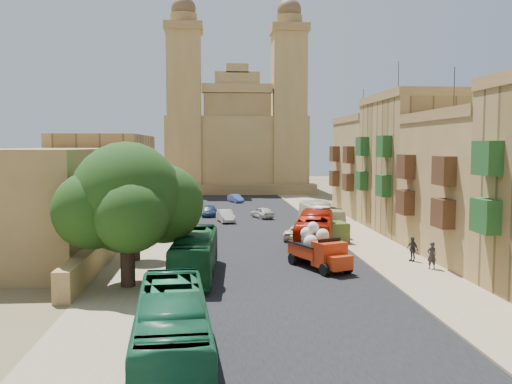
{
  "coord_description": "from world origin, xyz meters",
  "views": [
    {
      "loc": [
        -4.17,
        -30.94,
        8.62
      ],
      "look_at": [
        0.0,
        26.0,
        4.0
      ],
      "focal_mm": 40.0,
      "sensor_mm": 36.0,
      "label": 1
    }
  ],
  "objects": [
    {
      "name": "road_surface",
      "position": [
        0.0,
        30.0,
        0.01
      ],
      "size": [
        14.0,
        140.0,
        0.01
      ],
      "primitive_type": "cube",
      "color": "black",
      "rests_on": "ground"
    },
    {
      "name": "car_blue_b",
      "position": [
        -0.94,
        55.83,
        0.61
      ],
      "size": [
        2.56,
        3.91,
        1.22
      ],
      "primitive_type": "imported",
      "rotation": [
        0.0,
        0.0,
        0.38
      ],
      "color": "#405AB8",
      "rests_on": "ground"
    },
    {
      "name": "car_dkblue",
      "position": [
        -4.8,
        38.8,
        0.6
      ],
      "size": [
        1.95,
        4.24,
        1.2
      ],
      "primitive_type": "imported",
      "rotation": [
        0.0,
        0.0,
        -0.07
      ],
      "color": "#192D4D",
      "rests_on": "ground"
    },
    {
      "name": "bus_cream_east",
      "position": [
        6.5,
        25.6,
        1.42
      ],
      "size": [
        2.97,
        10.35,
        2.85
      ],
      "primitive_type": "imported",
      "rotation": [
        0.0,
        0.0,
        3.2
      ],
      "color": "beige",
      "rests_on": "ground"
    },
    {
      "name": "car_white_a",
      "position": [
        -2.93,
        33.26,
        0.69
      ],
      "size": [
        2.24,
        4.4,
        1.38
      ],
      "primitive_type": "imported",
      "rotation": [
        0.0,
        0.0,
        0.19
      ],
      "color": "beige",
      "rests_on": "ground"
    },
    {
      "name": "red_truck",
      "position": [
        3.15,
        8.08,
        1.42
      ],
      "size": [
        3.99,
        5.85,
        3.24
      ],
      "color": "red",
      "rests_on": "ground"
    },
    {
      "name": "car_cream",
      "position": [
        3.62,
        20.82,
        0.66
      ],
      "size": [
        3.61,
        5.17,
        1.31
      ],
      "primitive_type": "imported",
      "rotation": [
        0.0,
        0.0,
        2.81
      ],
      "color": "beige",
      "rests_on": "ground"
    },
    {
      "name": "sidewalk_east",
      "position": [
        9.5,
        30.0,
        0.01
      ],
      "size": [
        5.0,
        140.0,
        0.01
      ],
      "primitive_type": "cube",
      "color": "#8C7B5B",
      "rests_on": "ground"
    },
    {
      "name": "west_wall",
      "position": [
        -12.5,
        20.0,
        0.9
      ],
      "size": [
        1.0,
        40.0,
        1.8
      ],
      "primitive_type": "cube",
      "color": "olive",
      "rests_on": "ground"
    },
    {
      "name": "street_tree_d",
      "position": [
        -10.0,
        48.0,
        3.55
      ],
      "size": [
        3.45,
        3.45,
        5.3
      ],
      "color": "#332319",
      "rests_on": "ground"
    },
    {
      "name": "ficus_tree",
      "position": [
        -9.42,
        4.01,
        5.26
      ],
      "size": [
        8.9,
        8.19,
        8.9
      ],
      "color": "#332319",
      "rests_on": "ground"
    },
    {
      "name": "street_tree_c",
      "position": [
        -10.0,
        36.0,
        3.29
      ],
      "size": [
        3.2,
        3.2,
        4.92
      ],
      "color": "#332319",
      "rests_on": "ground"
    },
    {
      "name": "church",
      "position": [
        -0.0,
        78.61,
        9.52
      ],
      "size": [
        28.0,
        22.5,
        36.3
      ],
      "color": "olive",
      "rests_on": "ground"
    },
    {
      "name": "bus_green_north",
      "position": [
        -5.47,
        6.26,
        1.49
      ],
      "size": [
        2.99,
        10.77,
        2.97
      ],
      "primitive_type": "imported",
      "rotation": [
        0.0,
        0.0,
        -0.05
      ],
      "color": "#104B22",
      "rests_on": "ground"
    },
    {
      "name": "car_white_b",
      "position": [
        1.51,
        36.53,
        0.67
      ],
      "size": [
        2.96,
        4.22,
        1.33
      ],
      "primitive_type": "imported",
      "rotation": [
        0.0,
        0.0,
        3.54
      ],
      "color": "silver",
      "rests_on": "ground"
    },
    {
      "name": "pedestrian_c",
      "position": [
        10.58,
        10.2,
        0.93
      ],
      "size": [
        0.86,
        1.18,
        1.85
      ],
      "primitive_type": "imported",
      "rotation": [
        0.0,
        0.0,
        5.14
      ],
      "color": "#2F2E34",
      "rests_on": "ground"
    },
    {
      "name": "bus_red_east",
      "position": [
        4.0,
        14.72,
        1.58
      ],
      "size": [
        5.12,
        11.65,
        3.16
      ],
      "primitive_type": "imported",
      "rotation": [
        0.0,
        0.0,
        2.92
      ],
      "color": "#A81505",
      "rests_on": "ground"
    },
    {
      "name": "bus_green_south",
      "position": [
        -5.79,
        -9.84,
        1.55
      ],
      "size": [
        3.43,
        11.32,
        3.11
      ],
      "primitive_type": "imported",
      "rotation": [
        0.0,
        0.0,
        0.07
      ],
      "color": "#1B6440",
      "rests_on": "ground"
    },
    {
      "name": "townhouse_c",
      "position": [
        15.95,
        25.0,
        6.91
      ],
      "size": [
        9.0,
        14.0,
        17.4
      ],
      "color": "#9F7D48",
      "rests_on": "ground"
    },
    {
      "name": "townhouse_b",
      "position": [
        15.95,
        11.0,
        5.66
      ],
      "size": [
        9.0,
        14.0,
        14.9
      ],
      "color": "olive",
      "rests_on": "ground"
    },
    {
      "name": "olive_pickup",
      "position": [
        6.5,
        20.0,
        0.87
      ],
      "size": [
        2.48,
        4.55,
        1.79
      ],
      "color": "#465C22",
      "rests_on": "ground"
    },
    {
      "name": "street_tree_b",
      "position": [
        -10.0,
        24.0,
        3.17
      ],
      "size": [
        3.08,
        3.08,
        4.74
      ],
      "color": "#332319",
      "rests_on": "ground"
    },
    {
      "name": "sidewalk_west",
      "position": [
        -9.5,
        30.0,
        0.01
      ],
      "size": [
        5.0,
        140.0,
        0.01
      ],
      "primitive_type": "cube",
      "color": "#8C7B5B",
      "rests_on": "ground"
    },
    {
      "name": "west_building_low",
      "position": [
        -18.0,
        18.0,
        4.2
      ],
      "size": [
        10.0,
        28.0,
        8.4
      ],
      "primitive_type": "cube",
      "color": "olive",
      "rests_on": "ground"
    },
    {
      "name": "townhouse_d",
      "position": [
        15.95,
        39.0,
        6.16
      ],
      "size": [
        9.0,
        14.0,
        15.9
      ],
      "color": "olive",
      "rests_on": "ground"
    },
    {
      "name": "west_building_mid",
      "position": [
        -18.0,
        44.0,
        5.0
      ],
      "size": [
        10.0,
        22.0,
        10.0
      ],
      "primitive_type": "cube",
      "color": "#9F7D48",
      "rests_on": "ground"
    },
    {
      "name": "car_blue_a",
      "position": [
        -4.99,
        13.13,
        0.71
      ],
      "size": [
        1.76,
        4.2,
        1.42
      ],
      "primitive_type": "imported",
      "rotation": [
        0.0,
        0.0,
        -0.02
      ],
      "color": "#357BC0",
      "rests_on": "ground"
    },
    {
      "name": "street_tree_a",
      "position": [
        -10.0,
        12.0,
        3.35
      ],
      "size": [
        3.26,
        3.26,
        5.01
      ],
      "color": "#332319",
      "rests_on": "ground"
    },
    {
      "name": "ground",
      "position": [
        0.0,
        0.0,
        0.0
      ],
      "size": [
        260.0,
        260.0,
        0.0
      ],
      "primitive_type": "plane",
      "color": "brown"
    },
    {
      "name": "pedestrian_a",
      "position": [
        11.0,
        7.47,
        0.96
      ],
      "size": [
        0.76,
        0.56,
        1.93
      ],
      "primitive_type": "imported",
      "rotation": [
        0.0,
        0.0,
        3.29
      ],
      "color": "#29252B",
      "rests_on": "ground"
    },
    {
      "name": "kerb_west",
      "position": [
        -7.0,
        30.0,
        0.06
      ],
      "size": [
        0.25,
        140.0,
        0.12
      ],
      "primitive_type": "cube",
      "color": "#8C7B5B",
      "rests_on": "ground"
    },
    {
      "name": "kerb_east",
      "position": [
        7.0,
        30.0,
        0.06
      ],
      "size": [
        0.25,
        140.0,
        0.12
      ],
      "primitive_type": "cube",
      "color": "#8C7B5B",
      "rests_on": "ground"
    }
  ]
}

